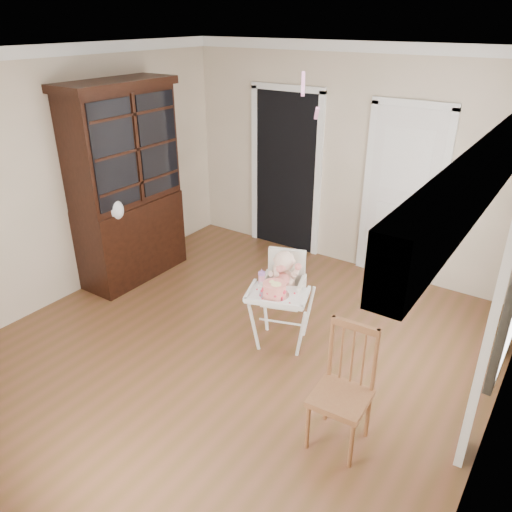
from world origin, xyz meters
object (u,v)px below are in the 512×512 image
Objects in this scene: cake at (274,289)px; china_cabinet at (126,185)px; high_chair at (283,290)px; sippy_cup at (262,278)px; dining_chair at (342,392)px.

cake is 0.12× the size of china_cabinet.
high_chair is 0.25m from sippy_cup.
sippy_cup is at bearing -9.29° from china_cabinet.
sippy_cup is 0.16× the size of dining_chair.
dining_chair is (1.18, -0.70, -0.29)m from sippy_cup.
cake is at bearing -27.21° from sippy_cup.
dining_chair is (0.97, -0.59, -0.28)m from cake.
cake is (0.06, -0.24, 0.14)m from high_chair.
high_chair is 1.00× the size of dining_chair.
sippy_cup is 1.40m from dining_chair.
china_cabinet is at bearing 155.55° from high_chair.
high_chair is 3.59× the size of cake.
sippy_cup reaches higher than cake.
cake is at bearing -11.01° from china_cabinet.
dining_chair is at bearing -30.63° from sippy_cup.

